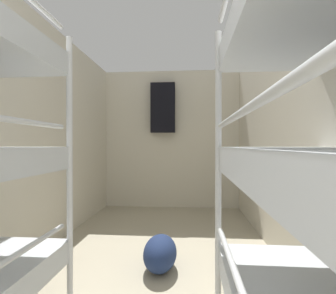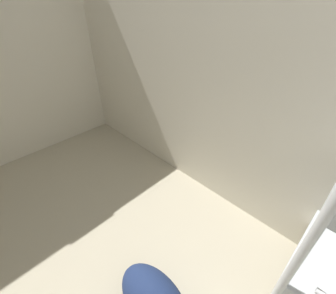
% 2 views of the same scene
% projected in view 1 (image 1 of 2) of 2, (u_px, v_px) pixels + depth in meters
% --- Properties ---
extents(wall_left, '(0.06, 5.52, 2.53)m').
position_uv_depth(wall_left, '(4.00, 133.00, 2.28)').
color(wall_left, beige).
rests_on(wall_left, ground_plane).
extents(wall_right, '(0.06, 5.52, 2.53)m').
position_uv_depth(wall_right, '(307.00, 131.00, 2.07)').
color(wall_right, beige).
rests_on(wall_right, ground_plane).
extents(wall_back, '(2.59, 0.06, 2.53)m').
position_uv_depth(wall_back, '(171.00, 139.00, 4.89)').
color(wall_back, beige).
rests_on(wall_back, ground_plane).
extents(duffel_bag, '(0.31, 0.53, 0.31)m').
position_uv_depth(duffel_bag, '(160.00, 253.00, 2.43)').
color(duffel_bag, navy).
rests_on(duffel_bag, ground_plane).
extents(hanging_coat, '(0.44, 0.12, 0.90)m').
position_uv_depth(hanging_coat, '(163.00, 108.00, 4.75)').
color(hanging_coat, black).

